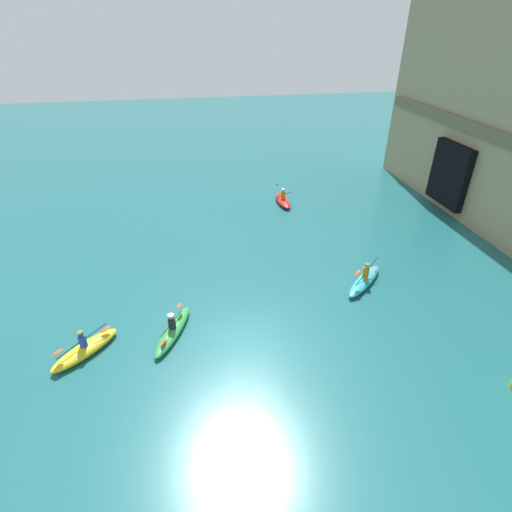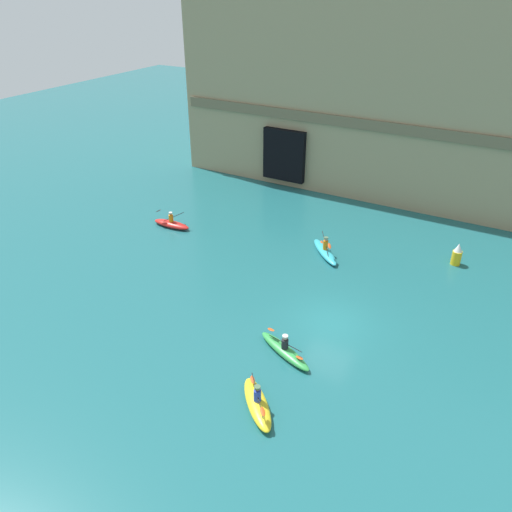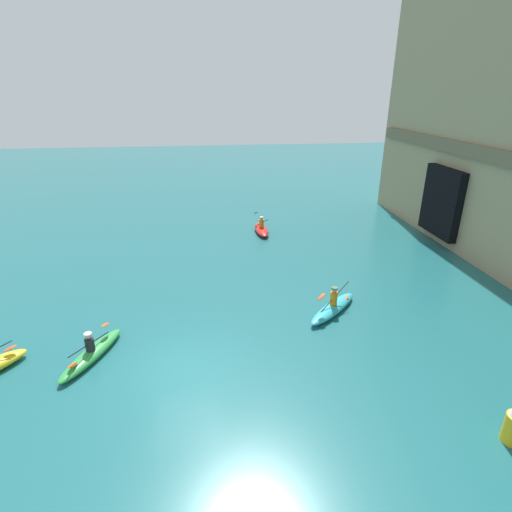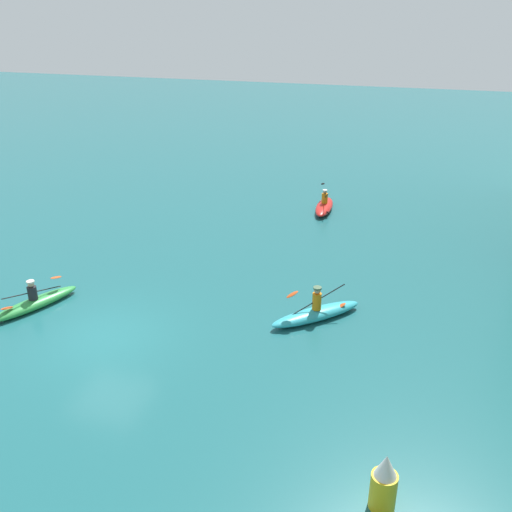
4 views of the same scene
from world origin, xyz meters
name	(u,v)px [view 2 (image 2 of 4)]	position (x,y,z in m)	size (l,w,h in m)	color
ground_plane	(331,322)	(0.00, 0.00, 0.00)	(120.00, 120.00, 0.00)	#1E6066
cliff_bluff	(477,96)	(2.48, 19.60, 7.86)	(44.96, 8.45, 15.77)	#9E8966
kayak_yellow	(257,403)	(-0.43, -6.81, 0.25)	(2.69, 2.72, 1.18)	yellow
kayak_green	(285,350)	(-0.95, -3.31, 0.23)	(3.33, 1.97, 1.08)	green
kayak_cyan	(325,251)	(-2.98, 6.35, 0.24)	(2.89, 2.99, 1.22)	#33B2C6
kayak_red	(172,224)	(-13.80, 4.73, 0.25)	(2.86, 0.87, 1.29)	red
marker_buoy	(457,255)	(4.37, 9.17, 0.65)	(0.57, 0.57, 1.41)	yellow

